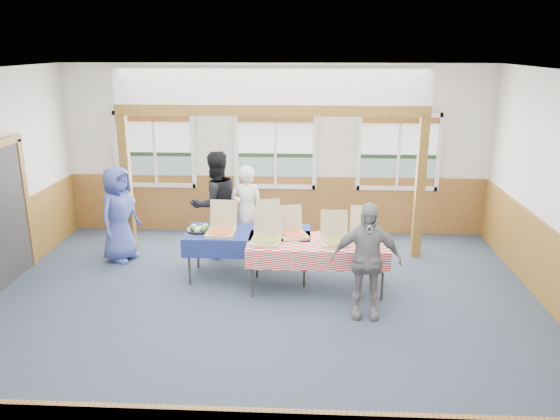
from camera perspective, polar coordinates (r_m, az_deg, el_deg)
The scene contains 26 objects.
floor at distance 7.57m, azimuth -2.02°, elevation -10.83°, with size 8.00×8.00×0.00m, color #2B3946.
ceiling at distance 6.70m, azimuth -2.31°, elevation 14.16°, with size 8.00×8.00×0.00m, color white.
wall_back at distance 10.37m, azimuth -0.46°, elevation 6.25°, with size 8.00×8.00×0.00m, color silver.
wall_front at distance 3.75m, azimuth -6.96°, elevation -14.01°, with size 8.00×8.00×0.00m, color silver.
wainscot_back at distance 10.59m, azimuth -0.46°, elevation 0.63°, with size 7.98×0.05×1.10m, color brown.
cased_opening at distance 9.18m, azimuth -27.04°, elevation -0.60°, with size 0.06×1.30×2.10m, color #2F2F2F.
window_left at distance 10.69m, azimuth -12.96°, elevation 6.58°, with size 1.56×0.10×1.46m.
window_mid at distance 10.31m, azimuth -0.48°, elevation 6.64°, with size 1.56×0.10×1.46m.
window_right at distance 10.43m, azimuth 12.32°, elevation 6.37°, with size 1.56×0.10×1.46m.
post_left at distance 9.77m, azimuth -15.70°, elevation 2.54°, with size 0.15×0.15×2.40m, color brown.
post_right at distance 9.46m, azimuth 14.41°, elevation 2.18°, with size 0.15×0.15×2.40m, color brown.
cross_beam at distance 9.05m, azimuth -0.93°, elevation 10.38°, with size 5.15×0.18×0.18m, color brown.
table_left at distance 8.44m, azimuth -3.34°, elevation -2.62°, with size 2.00×1.05×0.76m.
table_right at distance 8.05m, azimuth 3.91°, elevation -3.59°, with size 2.20×1.40×0.76m.
pizza_box_a at distance 8.35m, azimuth -6.15°, elevation -2.01°, with size 0.44×0.53×0.46m.
pizza_box_b at distance 8.52m, azimuth -0.97°, elevation -1.54°, with size 0.49×0.55×0.42m.
pizza_box_c at distance 7.94m, azimuth -1.47°, elevation -2.93°, with size 0.46×0.55×0.46m.
pizza_box_d at distance 8.19m, azimuth 1.36°, elevation -2.32°, with size 0.51×0.57×0.42m.
pizza_box_e at distance 7.94m, azimuth 5.73°, elevation -3.01°, with size 0.41×0.49×0.43m.
pizza_box_f at distance 8.18m, azimuth 8.53°, elevation -2.52°, with size 0.49×0.56×0.44m.
veggie_tray at distance 8.52m, azimuth -8.37°, elevation -1.96°, with size 0.40×0.40×0.09m.
drink_glass at distance 7.83m, azimuth 10.19°, elevation -3.42°, with size 0.07×0.07×0.15m, color #925218.
woman_white at distance 9.29m, azimuth -3.48°, elevation -0.13°, with size 0.58×0.38×1.60m, color silver.
woman_black at distance 9.34m, azimuth -6.75°, elevation 0.59°, with size 0.89×0.69×1.83m, color black.
man_blue at distance 9.49m, azimuth -16.49°, elevation -0.38°, with size 0.79×0.52×1.62m, color #3E4C9B.
person_grey at distance 7.30m, azimuth 8.96°, elevation -5.22°, with size 0.93×0.39×1.59m, color gray.
Camera 1 is at (0.60, -6.67, 3.52)m, focal length 35.00 mm.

